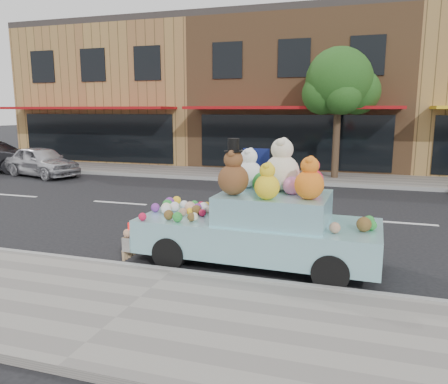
% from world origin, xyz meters
% --- Properties ---
extents(ground, '(120.00, 120.00, 0.00)m').
position_xyz_m(ground, '(0.00, 0.00, 0.00)').
color(ground, black).
rests_on(ground, ground).
extents(near_sidewalk, '(60.00, 3.00, 0.12)m').
position_xyz_m(near_sidewalk, '(0.00, -6.50, 0.06)').
color(near_sidewalk, gray).
rests_on(near_sidewalk, ground).
extents(far_sidewalk, '(60.00, 3.00, 0.12)m').
position_xyz_m(far_sidewalk, '(0.00, 6.50, 0.06)').
color(far_sidewalk, gray).
rests_on(far_sidewalk, ground).
extents(near_kerb, '(60.00, 0.12, 0.13)m').
position_xyz_m(near_kerb, '(0.00, -5.00, 0.07)').
color(near_kerb, gray).
rests_on(near_kerb, ground).
extents(far_kerb, '(60.00, 0.12, 0.13)m').
position_xyz_m(far_kerb, '(0.00, 5.00, 0.07)').
color(far_kerb, gray).
rests_on(far_kerb, ground).
extents(storefront_left, '(10.00, 9.80, 7.30)m').
position_xyz_m(storefront_left, '(-10.00, 11.97, 3.64)').
color(storefront_left, olive).
rests_on(storefront_left, ground).
extents(storefront_mid, '(10.00, 9.80, 7.30)m').
position_xyz_m(storefront_mid, '(0.00, 11.97, 3.64)').
color(storefront_mid, brown).
rests_on(storefront_mid, ground).
extents(street_tree, '(3.00, 2.70, 5.22)m').
position_xyz_m(street_tree, '(2.03, 6.55, 3.69)').
color(street_tree, '#38281C').
rests_on(street_tree, ground).
extents(car_silver, '(4.06, 2.56, 1.29)m').
position_xyz_m(car_silver, '(-10.03, 3.84, 0.64)').
color(car_silver, silver).
rests_on(car_silver, ground).
extents(art_car, '(4.54, 1.90, 2.33)m').
position_xyz_m(art_car, '(1.27, -3.99, 0.83)').
color(art_car, black).
rests_on(art_car, ground).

